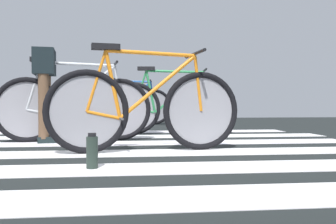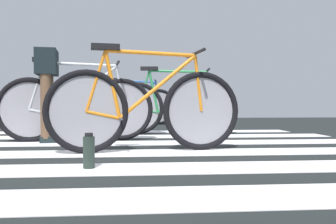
{
  "view_description": "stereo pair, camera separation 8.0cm",
  "coord_description": "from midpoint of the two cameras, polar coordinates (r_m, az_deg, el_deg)",
  "views": [
    {
      "loc": [
        0.19,
        -3.57,
        0.45
      ],
      "look_at": [
        0.55,
        -0.3,
        0.37
      ],
      "focal_mm": 38.92,
      "sensor_mm": 36.0,
      "label": 1
    },
    {
      "loc": [
        0.27,
        -3.57,
        0.45
      ],
      "look_at": [
        0.55,
        -0.3,
        0.37
      ],
      "focal_mm": 38.92,
      "sensor_mm": 36.0,
      "label": 2
    }
  ],
  "objects": [
    {
      "name": "bicycle_1_of_4",
      "position": [
        3.2,
        -2.84,
        0.61
      ],
      "size": [
        1.73,
        0.53,
        0.93
      ],
      "rotation": [
        0.0,
        0.0,
        0.14
      ],
      "color": "black",
      "rests_on": "ground"
    },
    {
      "name": "water_bottle",
      "position": [
        2.44,
        -11.35,
        -6.1
      ],
      "size": [
        0.08,
        0.08,
        0.23
      ],
      "color": "#222E28",
      "rests_on": "ground"
    },
    {
      "name": "ground",
      "position": [
        3.6,
        -8.62,
        -5.63
      ],
      "size": [
        18.0,
        14.0,
        0.02
      ],
      "color": "black"
    },
    {
      "name": "crosswalk_markings",
      "position": [
        3.54,
        -7.87,
        -5.55
      ],
      "size": [
        5.41,
        4.25,
        0.0
      ],
      "color": "white",
      "rests_on": "ground"
    },
    {
      "name": "cyclist_2_of_4",
      "position": [
        4.25,
        -17.82,
        4.44
      ],
      "size": [
        0.36,
        0.43,
        1.02
      ],
      "rotation": [
        0.0,
        0.0,
        0.12
      ],
      "color": "brown",
      "rests_on": "ground"
    },
    {
      "name": "bicycle_3_of_4",
      "position": [
        5.03,
        1.45,
        0.89
      ],
      "size": [
        1.73,
        0.52,
        0.93
      ],
      "rotation": [
        0.0,
        0.0,
        -0.1
      ],
      "color": "black",
      "rests_on": "ground"
    },
    {
      "name": "bicycle_2_of_4",
      "position": [
        4.22,
        -13.6,
        0.76
      ],
      "size": [
        1.73,
        0.52,
        0.93
      ],
      "rotation": [
        0.0,
        0.0,
        0.12
      ],
      "color": "black",
      "rests_on": "ground"
    },
    {
      "name": "bicycle_4_of_4",
      "position": [
        7.35,
        -5.17,
        1.03
      ],
      "size": [
        1.73,
        0.52,
        0.93
      ],
      "rotation": [
        0.0,
        0.0,
        -0.1
      ],
      "color": "black",
      "rests_on": "ground"
    }
  ]
}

